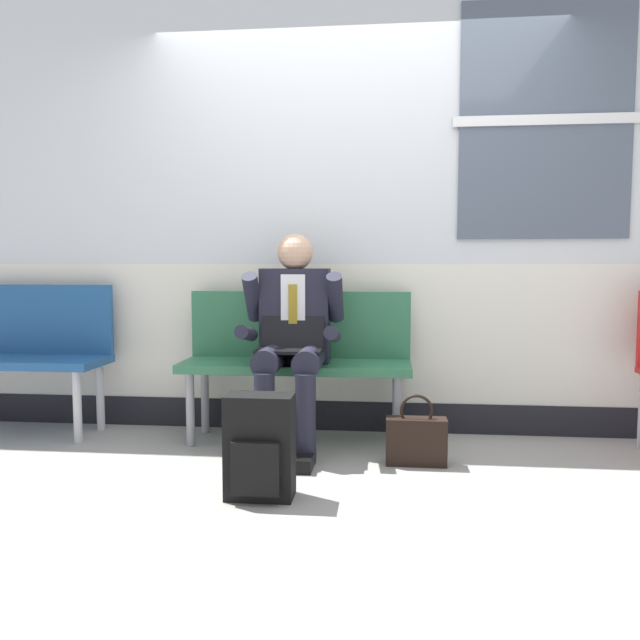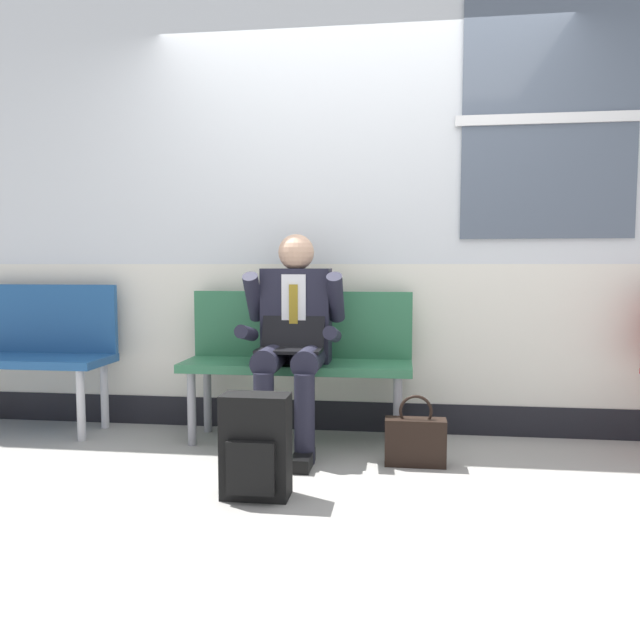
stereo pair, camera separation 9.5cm
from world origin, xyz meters
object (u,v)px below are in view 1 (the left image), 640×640
(backpack, at_px, (260,448))
(handbag, at_px, (416,440))
(bench_with_person, at_px, (297,352))
(bench_empty, at_px, (29,347))
(person_seated, at_px, (292,335))

(backpack, xyz_separation_m, handbag, (0.73, 0.56, -0.10))
(bench_with_person, xyz_separation_m, backpack, (-0.03, -0.99, -0.30))
(bench_empty, distance_m, backpack, 1.97)
(bench_empty, xyz_separation_m, backpack, (1.68, -0.99, -0.30))
(person_seated, bearing_deg, bench_with_person, 90.00)
(bench_empty, xyz_separation_m, handbag, (2.40, -0.43, -0.40))
(person_seated, distance_m, handbag, 0.90)
(bench_with_person, bearing_deg, handbag, -31.56)
(bench_empty, bearing_deg, person_seated, -6.67)
(bench_with_person, bearing_deg, backpack, -91.89)
(person_seated, relative_size, handbag, 3.28)
(bench_empty, xyz_separation_m, person_seated, (1.71, -0.20, 0.12))
(bench_empty, height_order, handbag, bench_empty)
(bench_with_person, height_order, handbag, bench_with_person)
(backpack, bearing_deg, person_seated, 87.63)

